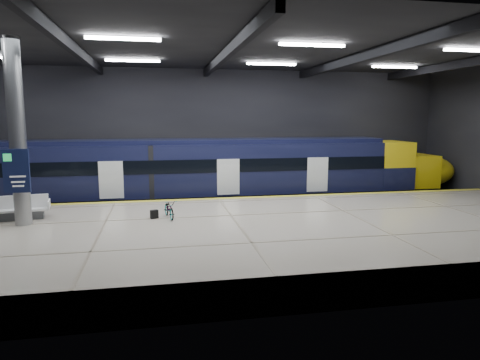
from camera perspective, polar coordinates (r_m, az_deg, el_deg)
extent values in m
plane|color=black|center=(19.04, -1.70, -7.28)|extent=(30.00, 30.00, 0.00)
cube|color=black|center=(26.29, -4.53, 5.86)|extent=(30.00, 0.10, 8.00)
cube|color=black|center=(10.58, 5.15, 2.20)|extent=(30.00, 0.10, 8.00)
cube|color=black|center=(18.56, -1.81, 17.24)|extent=(30.00, 16.00, 0.10)
cube|color=black|center=(18.56, -21.20, 15.92)|extent=(0.25, 16.00, 0.40)
cube|color=black|center=(18.52, -1.80, 16.48)|extent=(0.25, 16.00, 0.40)
cube|color=black|center=(20.35, 15.78, 15.44)|extent=(0.25, 16.00, 0.40)
cube|color=black|center=(23.60, 29.31, 13.68)|extent=(0.25, 16.00, 0.40)
cube|color=white|center=(16.38, -15.28, 17.74)|extent=(2.60, 0.18, 0.10)
cube|color=white|center=(17.37, 9.60, 17.35)|extent=(2.60, 0.18, 0.10)
cube|color=white|center=(20.82, 28.63, 14.95)|extent=(2.60, 0.18, 0.10)
cube|color=white|center=(22.30, -14.09, 15.19)|extent=(2.60, 0.18, 0.10)
cube|color=white|center=(23.05, 4.21, 15.18)|extent=(2.60, 0.18, 0.10)
cube|color=white|center=(25.75, 19.91, 13.99)|extent=(2.60, 0.18, 0.10)
cube|color=#C0B5A2|center=(16.52, -0.31, -7.74)|extent=(30.00, 11.00, 1.10)
cube|color=gold|center=(21.44, -2.88, -2.48)|extent=(30.00, 0.40, 0.01)
cube|color=gray|center=(23.61, -3.55, -4.02)|extent=(30.00, 0.08, 0.16)
cube|color=gray|center=(25.01, -3.98, -3.32)|extent=(30.00, 0.08, 0.16)
cube|color=black|center=(24.05, -9.19, -2.74)|extent=(24.00, 2.58, 0.80)
cube|color=black|center=(23.78, -9.29, 1.46)|extent=(24.00, 2.80, 2.75)
cube|color=black|center=(23.65, -9.37, 5.06)|extent=(24.00, 2.30, 0.24)
cube|color=black|center=(22.35, -9.20, 1.74)|extent=(24.00, 0.04, 0.70)
cube|color=white|center=(22.70, -1.57, 0.42)|extent=(1.20, 0.05, 1.90)
cube|color=yellow|center=(27.40, 19.04, 2.01)|extent=(2.00, 2.80, 2.75)
ellipsoid|color=yellow|center=(28.83, 23.48, 1.12)|extent=(3.60, 2.52, 1.90)
cube|color=black|center=(27.53, 19.60, 2.38)|extent=(1.60, 2.38, 0.80)
cube|color=#595B60|center=(19.22, -27.26, -4.21)|extent=(1.78, 0.80, 0.32)
cube|color=white|center=(19.17, -27.31, -3.48)|extent=(2.26, 1.24, 0.09)
cube|color=white|center=(19.11, -27.37, -2.60)|extent=(2.13, 0.43, 0.54)
cube|color=white|center=(19.03, -24.13, -2.96)|extent=(0.21, 0.91, 0.32)
imported|color=#99999E|center=(17.51, -9.41, -3.81)|extent=(0.77, 1.49, 0.75)
cube|color=black|center=(17.55, -11.36, -4.50)|extent=(0.34, 0.26, 0.35)
cylinder|color=#9EA0A5|center=(17.86, -27.57, 5.55)|extent=(0.60, 0.60, 6.90)
cube|color=#10173A|center=(17.55, -27.66, 1.08)|extent=(0.90, 0.12, 1.60)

